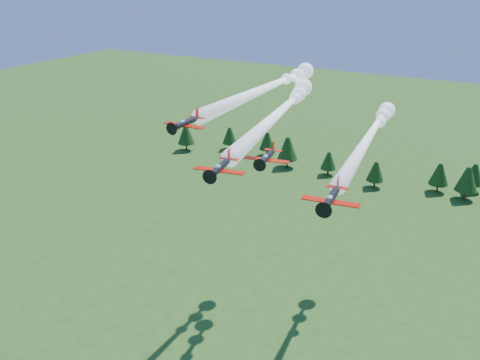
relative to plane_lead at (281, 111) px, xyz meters
The scene contains 5 objects.
plane_lead is the anchor object (origin of this frame).
plane_left 10.72m from the plane_lead, 128.33° to the left, with size 6.91×53.32×3.70m.
plane_right 18.93m from the plane_lead, 41.15° to the left, with size 12.13×58.91×3.70m.
plane_slot 14.68m from the plane_lead, 74.24° to the right, with size 7.57×8.26×2.64m.
treeline 96.02m from the plane_lead, 83.65° to the left, with size 172.13×18.15×11.67m.
Camera 1 is at (34.46, -65.56, 70.81)m, focal length 40.00 mm.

